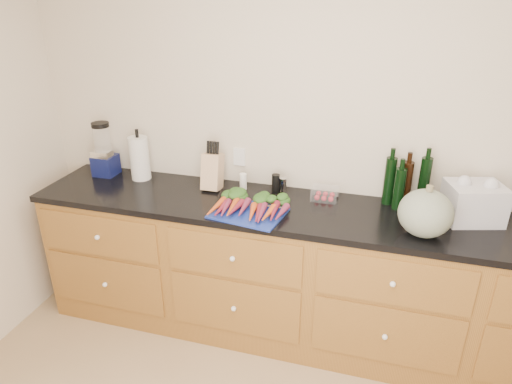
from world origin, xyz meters
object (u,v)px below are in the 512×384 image
(blender_appliance, at_px, (104,152))
(squash, at_px, (426,213))
(knife_block, at_px, (212,172))
(tomato_box, at_px, (325,194))
(carrots, at_px, (250,205))
(cutting_board, at_px, (248,213))
(paper_towel, at_px, (140,158))

(blender_appliance, bearing_deg, squash, -7.83)
(squash, relative_size, blender_appliance, 0.75)
(knife_block, height_order, tomato_box, knife_block)
(carrots, height_order, squash, squash)
(cutting_board, relative_size, tomato_box, 2.52)
(knife_block, bearing_deg, blender_appliance, 178.74)
(blender_appliance, height_order, tomato_box, blender_appliance)
(cutting_board, distance_m, paper_towel, 0.94)
(blender_appliance, height_order, paper_towel, blender_appliance)
(paper_towel, xyz_separation_m, knife_block, (0.54, -0.02, -0.03))
(squash, relative_size, paper_towel, 0.96)
(carrots, bearing_deg, blender_appliance, 166.52)
(knife_block, bearing_deg, squash, -11.84)
(cutting_board, relative_size, knife_block, 1.74)
(paper_towel, bearing_deg, carrots, -17.62)
(blender_appliance, bearing_deg, tomato_box, 0.44)
(squash, bearing_deg, carrots, 179.02)
(carrots, relative_size, squash, 1.52)
(carrots, relative_size, tomato_box, 2.67)
(carrots, xyz_separation_m, blender_appliance, (-1.15, 0.28, 0.13))
(squash, relative_size, knife_block, 1.21)
(cutting_board, relative_size, carrots, 0.94)
(carrots, bearing_deg, cutting_board, -90.00)
(paper_towel, relative_size, knife_block, 1.27)
(paper_towel, distance_m, knife_block, 0.54)
(carrots, height_order, tomato_box, tomato_box)
(cutting_board, distance_m, knife_block, 0.46)
(cutting_board, bearing_deg, blender_appliance, 164.57)
(blender_appliance, bearing_deg, paper_towel, 0.42)
(tomato_box, bearing_deg, blender_appliance, -179.56)
(cutting_board, height_order, knife_block, knife_block)
(carrots, relative_size, paper_towel, 1.45)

